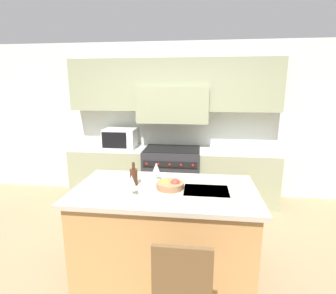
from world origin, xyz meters
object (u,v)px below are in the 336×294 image
range_stove (172,174)px  wine_glass_far (156,168)px  fruit_bowl (170,185)px  wine_bottle (134,176)px  wine_glass_near (132,182)px  island_chair (183,290)px  microwave (120,138)px

range_stove → wine_glass_far: size_ratio=4.73×
range_stove → fruit_bowl: size_ratio=3.40×
range_stove → wine_bottle: wine_bottle is taller
fruit_bowl → wine_glass_near: bearing=-146.2°
wine_bottle → wine_glass_far: size_ratio=1.22×
island_chair → fruit_bowl: size_ratio=3.43×
microwave → fruit_bowl: microwave is taller
wine_bottle → wine_glass_near: bearing=-79.4°
wine_bottle → fruit_bowl: bearing=-7.0°
wine_glass_far → fruit_bowl: 0.30m
island_chair → wine_glass_far: wine_glass_far is taller
island_chair → wine_glass_far: bearing=108.3°
wine_bottle → wine_glass_far: wine_bottle is taller
microwave → island_chair: 3.08m
wine_glass_far → fruit_bowl: size_ratio=0.72×
island_chair → wine_bottle: bearing=121.4°
wine_glass_near → wine_bottle: bearing=100.6°
wine_glass_far → wine_bottle: bearing=-140.6°
island_chair → range_stove: bearing=97.7°
range_stove → island_chair: island_chair is taller
wine_glass_far → microwave: bearing=118.9°
island_chair → wine_bottle: size_ratio=3.92×
range_stove → wine_glass_near: wine_glass_near is taller
range_stove → wine_glass_far: (-0.00, -1.62, 0.62)m
island_chair → wine_bottle: wine_bottle is taller
microwave → wine_glass_near: microwave is taller
microwave → fruit_bowl: (1.08, -1.86, -0.10)m
wine_glass_far → wine_glass_near: bearing=-109.5°
range_stove → fruit_bowl: 1.92m
island_chair → wine_glass_far: 1.29m
microwave → wine_glass_near: 2.21m
wine_glass_near → wine_glass_far: size_ratio=1.00×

